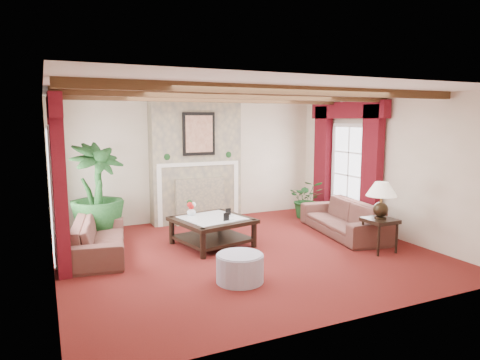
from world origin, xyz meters
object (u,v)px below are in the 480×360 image
side_table (379,235)px  ottoman (240,268)px  sofa_right (343,213)px  potted_palm (98,212)px  sofa_left (99,232)px  coffee_table (212,232)px

side_table → ottoman: size_ratio=0.87×
sofa_right → side_table: sofa_right is taller
sofa_right → ottoman: 3.26m
side_table → potted_palm: bearing=146.1°
sofa_left → ottoman: sofa_left is taller
sofa_right → coffee_table: size_ratio=1.85×
side_table → sofa_left: bearing=157.5°
sofa_left → potted_palm: size_ratio=1.01×
side_table → coffee_table: bearing=148.1°
potted_palm → coffee_table: potted_palm is taller
ottoman → coffee_table: bearing=81.1°
side_table → sofa_right: bearing=82.3°
sofa_left → ottoman: (1.63, -2.08, -0.20)m
ottoman → side_table: bearing=5.3°
sofa_right → potted_palm: (-4.45, 1.70, 0.08)m
side_table → ottoman: bearing=-174.7°
potted_palm → side_table: (4.29, -2.88, -0.22)m
sofa_left → coffee_table: size_ratio=1.72×
sofa_right → ottoman: size_ratio=3.40×
coffee_table → ottoman: (-0.28, -1.80, -0.06)m
sofa_left → sofa_right: (4.55, -0.64, 0.03)m
coffee_table → ottoman: coffee_table is taller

